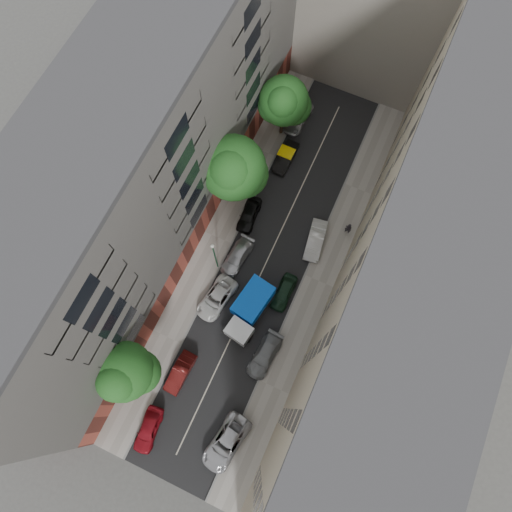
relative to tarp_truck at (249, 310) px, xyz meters
The scene contains 23 objects.
ground 5.91m from the tarp_truck, 96.03° to the left, with size 120.00×120.00×0.00m, color #4C4C49.
road_surface 5.91m from the tarp_truck, 96.03° to the left, with size 8.00×44.00×0.02m, color black.
sidewalk_left 8.46m from the tarp_truck, 137.04° to the left, with size 3.00×44.00×0.15m, color gray.
sidewalk_right 7.64m from the tarp_truck, 49.22° to the left, with size 3.00×44.00×0.15m, color gray.
building_left 15.45m from the tarp_truck, 153.91° to the left, with size 8.00×44.00×20.00m, color #514E4C.
building_right 14.57m from the tarp_truck, 28.64° to the left, with size 8.00×44.00×20.00m, color tan.
tarp_truck is the anchor object (origin of this frame).
car_left_0 13.75m from the tarp_truck, 105.61° to the right, with size 1.63×4.04×1.38m, color maroon.
car_left_1 8.48m from the tarp_truck, 113.77° to the right, with size 1.41×4.04×1.33m, color #4F110F.
car_left_2 3.51m from the tarp_truck, behind, with size 2.21×4.79×1.33m, color silver.
car_left_3 5.72m from the tarp_truck, 127.00° to the left, with size 1.80×4.43×1.28m, color #B6B6BB.
car_left_4 10.04m from the tarp_truck, 114.82° to the left, with size 1.64×4.08×1.39m, color black.
car_left_5 17.04m from the tarp_truck, 101.52° to the left, with size 1.44×4.14×1.36m, color black.
car_left_6 22.20m from the tarp_truck, 100.91° to the left, with size 2.13×4.62×1.28m, color #B0B0B4.
car_right_0 11.74m from the tarp_truck, 75.16° to the right, with size 2.42×5.24×1.46m, color #B2B2B7.
car_right_1 4.41m from the tarp_truck, 46.12° to the right, with size 1.88×4.63×1.34m, color slate.
car_right_2 3.91m from the tarp_truck, 53.90° to the left, with size 1.57×3.90×1.33m, color black.
car_right_3 9.79m from the tarp_truck, 72.09° to the left, with size 1.54×4.41×1.45m, color silver.
tree_near 12.41m from the tarp_truck, 123.99° to the right, with size 5.15×4.85×8.72m.
tree_mid 12.91m from the tarp_truck, 121.17° to the left, with size 6.21×6.07×9.86m.
tree_far 20.59m from the tarp_truck, 104.69° to the left, with size 5.27×5.00×7.96m.
lamp_post 6.13m from the tarp_truck, 148.67° to the left, with size 0.36×0.36×6.18m.
pedestrian 12.92m from the tarp_truck, 64.64° to the left, with size 0.67×0.44×1.83m, color black.
Camera 1 is at (4.70, -13.19, 43.39)m, focal length 32.00 mm.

